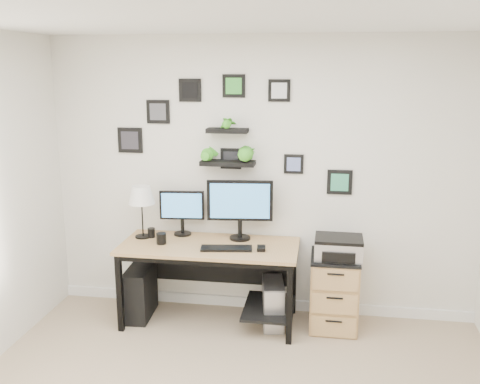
% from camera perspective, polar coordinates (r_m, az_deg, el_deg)
% --- Properties ---
extents(room, '(4.00, 4.00, 4.00)m').
position_cam_1_polar(room, '(5.36, 2.14, -11.73)').
color(room, tan).
rests_on(room, ground).
extents(desk, '(1.60, 0.70, 0.75)m').
position_cam_1_polar(desk, '(4.91, -2.79, -6.88)').
color(desk, tan).
rests_on(desk, ground).
extents(monitor_left, '(0.42, 0.18, 0.43)m').
position_cam_1_polar(monitor_left, '(5.06, -6.21, -1.86)').
color(monitor_left, black).
rests_on(monitor_left, desk).
extents(monitor_right, '(0.60, 0.21, 0.56)m').
position_cam_1_polar(monitor_right, '(4.88, -0.01, -1.36)').
color(monitor_right, black).
rests_on(monitor_right, desk).
extents(keyboard, '(0.46, 0.20, 0.02)m').
position_cam_1_polar(keyboard, '(4.71, -1.46, -6.03)').
color(keyboard, black).
rests_on(keyboard, desk).
extents(mouse, '(0.08, 0.12, 0.03)m').
position_cam_1_polar(mouse, '(4.69, 2.28, -6.02)').
color(mouse, black).
rests_on(mouse, desk).
extents(table_lamp, '(0.24, 0.24, 0.49)m').
position_cam_1_polar(table_lamp, '(5.01, -10.47, -0.46)').
color(table_lamp, black).
rests_on(table_lamp, desk).
extents(mug, '(0.09, 0.09, 0.10)m').
position_cam_1_polar(mug, '(4.89, -8.40, -4.93)').
color(mug, black).
rests_on(mug, desk).
extents(pen_cup, '(0.07, 0.07, 0.09)m').
position_cam_1_polar(pen_cup, '(5.09, -9.44, -4.31)').
color(pen_cup, black).
rests_on(pen_cup, desk).
extents(pc_tower_black, '(0.24, 0.49, 0.48)m').
position_cam_1_polar(pc_tower_black, '(5.22, -10.59, -10.43)').
color(pc_tower_black, black).
rests_on(pc_tower_black, ground).
extents(pc_tower_grey, '(0.25, 0.44, 0.41)m').
position_cam_1_polar(pc_tower_grey, '(4.99, 3.54, -11.78)').
color(pc_tower_grey, gray).
rests_on(pc_tower_grey, ground).
extents(file_cabinet, '(0.43, 0.53, 0.67)m').
position_cam_1_polar(file_cabinet, '(4.98, 9.99, -10.37)').
color(file_cabinet, tan).
rests_on(file_cabinet, ground).
extents(printer, '(0.42, 0.34, 0.19)m').
position_cam_1_polar(printer, '(4.79, 10.47, -5.84)').
color(printer, silver).
rests_on(printer, file_cabinet).
extents(wall_decor, '(2.21, 0.18, 1.07)m').
position_cam_1_polar(wall_decor, '(4.89, -1.29, 5.68)').
color(wall_decor, black).
rests_on(wall_decor, ground).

